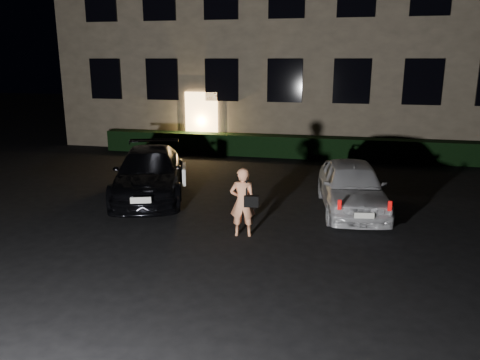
# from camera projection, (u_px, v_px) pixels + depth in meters

# --- Properties ---
(ground) EXTENTS (80.00, 80.00, 0.00)m
(ground) POSITION_uv_depth(u_px,v_px,m) (209.00, 264.00, 9.04)
(ground) COLOR black
(ground) RESTS_ON ground
(building) EXTENTS (20.00, 8.11, 12.00)m
(building) POSITION_uv_depth(u_px,v_px,m) (297.00, 11.00, 21.70)
(building) COLOR brown
(building) RESTS_ON ground
(hedge) EXTENTS (15.00, 0.70, 0.85)m
(hedge) POSITION_uv_depth(u_px,v_px,m) (282.00, 146.00, 18.85)
(hedge) COLOR black
(hedge) RESTS_ON ground
(sedan) EXTENTS (3.24, 4.98, 1.34)m
(sedan) POSITION_uv_depth(u_px,v_px,m) (149.00, 173.00, 13.39)
(sedan) COLOR black
(sedan) RESTS_ON ground
(hatch) EXTENTS (2.06, 4.02, 1.31)m
(hatch) POSITION_uv_depth(u_px,v_px,m) (352.00, 186.00, 12.07)
(hatch) COLOR silver
(hatch) RESTS_ON ground
(man) EXTENTS (0.69, 0.46, 1.56)m
(man) POSITION_uv_depth(u_px,v_px,m) (243.00, 202.00, 10.30)
(man) COLOR #EF9869
(man) RESTS_ON ground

